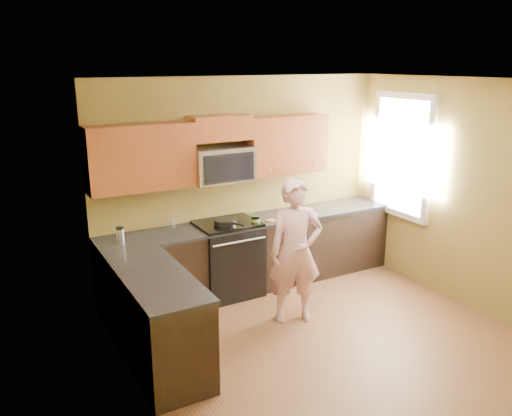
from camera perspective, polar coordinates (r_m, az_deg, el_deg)
floor at (r=5.69m, az=8.43°, el=-14.63°), size 4.00×4.00×0.00m
ceiling at (r=4.92m, az=9.73°, el=13.64°), size 4.00×4.00×0.00m
wall_back at (r=6.77m, az=-1.41°, el=2.86°), size 4.00×0.00×4.00m
wall_left at (r=4.27m, az=-12.77°, el=-5.44°), size 0.00×4.00×4.00m
wall_right at (r=6.54m, az=23.00°, el=1.11°), size 0.00×4.00×4.00m
cabinet_back_run at (r=6.78m, az=-0.17°, el=-5.15°), size 4.00×0.60×0.88m
cabinet_left_run at (r=5.24m, az=-10.89°, el=-12.08°), size 0.60×1.60×0.88m
countertop_back at (r=6.63m, az=-0.13°, el=-1.46°), size 4.00×0.62×0.04m
countertop_left at (r=5.05m, az=-11.05°, el=-7.43°), size 0.62×1.60×0.04m
stove at (r=6.58m, az=-3.13°, el=-5.54°), size 0.76×0.65×0.95m
microwave at (r=6.40m, az=-3.75°, el=2.98°), size 0.76×0.40×0.42m
upper_cab_left at (r=6.09m, az=-12.34°, el=1.98°), size 1.22×0.33×0.75m
upper_cab_right at (r=6.87m, az=3.22°, el=3.89°), size 1.12×0.33×0.75m
upper_cab_over_mw at (r=6.32m, az=-4.00°, el=8.80°), size 0.76×0.33×0.30m
window at (r=7.24m, az=15.73°, el=5.54°), size 0.06×1.06×1.66m
woman at (r=5.82m, az=4.37°, el=-4.79°), size 0.70×0.58×1.65m
frying_pan at (r=6.36m, az=-3.40°, el=-1.75°), size 0.44×0.56×0.06m
butter_tub at (r=6.47m, az=-0.03°, el=-1.72°), size 0.13×0.13×0.09m
toast_slice at (r=6.56m, az=1.72°, el=-1.39°), size 0.13×0.13×0.01m
napkin_a at (r=6.69m, az=2.75°, el=-0.87°), size 0.14×0.15×0.06m
napkin_b at (r=6.71m, az=3.35°, el=-0.79°), size 0.15×0.16×0.07m
dish_towel at (r=6.78m, az=5.20°, el=-0.72°), size 0.31×0.26×0.05m
travel_mug at (r=5.96m, az=-14.62°, el=-3.78°), size 0.09×0.09×0.19m
glass_b at (r=6.38m, az=-9.05°, el=-1.59°), size 0.09×0.09×0.12m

